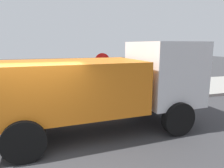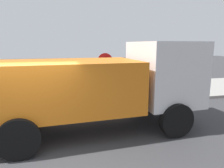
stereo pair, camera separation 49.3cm
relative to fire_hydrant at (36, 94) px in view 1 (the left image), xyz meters
The scene contains 6 objects.
ground_plane 4.99m from the fire_hydrant, 86.69° to the right, with size 80.00×80.00×0.00m, color #38383A.
sidewalk_curb 1.68m from the fire_hydrant, 79.62° to the left, with size 36.00×5.00×0.15m, color #99968E.
fire_hydrant is the anchor object (origin of this frame).
loose_tire 0.28m from the fire_hydrant, 157.69° to the right, with size 1.08×1.08×0.23m, color black.
stop_sign 3.38m from the fire_hydrant, ahead, with size 0.76×0.08×2.34m.
dump_truck_orange 4.31m from the fire_hydrant, 55.71° to the right, with size 7.10×3.05×3.00m.
Camera 1 is at (0.29, -5.05, 2.91)m, focal length 33.03 mm.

